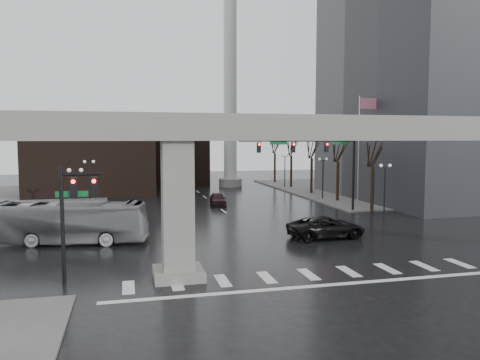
{
  "coord_description": "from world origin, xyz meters",
  "views": [
    {
      "loc": [
        -9.54,
        -24.43,
        7.41
      ],
      "look_at": [
        -1.82,
        7.44,
        4.5
      ],
      "focal_mm": 35.0,
      "sensor_mm": 36.0,
      "label": 1
    }
  ],
  "objects_px": {
    "city_bus": "(68,222)",
    "far_car": "(218,199)",
    "signal_mast_arm": "(319,155)",
    "pickup_truck": "(326,227)"
  },
  "relations": [
    {
      "from": "city_bus",
      "to": "far_car",
      "type": "height_order",
      "value": "city_bus"
    },
    {
      "from": "signal_mast_arm",
      "to": "city_bus",
      "type": "xyz_separation_m",
      "value": [
        -22.66,
        -8.7,
        -4.3
      ]
    },
    {
      "from": "signal_mast_arm",
      "to": "far_car",
      "type": "xyz_separation_m",
      "value": [
        -8.78,
        7.5,
        -5.12
      ]
    },
    {
      "from": "pickup_truck",
      "to": "far_car",
      "type": "bearing_deg",
      "value": 10.78
    },
    {
      "from": "pickup_truck",
      "to": "city_bus",
      "type": "distance_m",
      "value": 18.71
    },
    {
      "from": "far_car",
      "to": "signal_mast_arm",
      "type": "bearing_deg",
      "value": -35.0
    },
    {
      "from": "signal_mast_arm",
      "to": "pickup_truck",
      "type": "relative_size",
      "value": 2.08
    },
    {
      "from": "signal_mast_arm",
      "to": "pickup_truck",
      "type": "bearing_deg",
      "value": -110.16
    },
    {
      "from": "signal_mast_arm",
      "to": "pickup_truck",
      "type": "xyz_separation_m",
      "value": [
        -4.14,
        -11.28,
        -5.02
      ]
    },
    {
      "from": "city_bus",
      "to": "far_car",
      "type": "bearing_deg",
      "value": -29.84
    }
  ]
}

